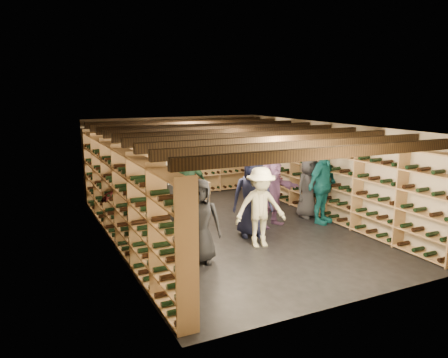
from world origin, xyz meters
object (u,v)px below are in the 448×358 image
Objects in this scene: person_6 at (253,196)px; person_12 at (309,187)px; person_5 at (129,198)px; crate_stack_right at (199,194)px; person_8 at (271,182)px; person_10 at (187,185)px; person_0 at (200,221)px; crate_stack_left at (189,192)px; person_11 at (272,192)px; person_1 at (167,216)px; person_3 at (260,207)px; crate_loose at (197,208)px; person_9 at (166,188)px; person_4 at (323,185)px.

person_6 is 2.09m from person_12.
crate_stack_right is at bearing 16.64° from person_5.
person_10 is (-2.18, 0.44, 0.05)m from person_8.
person_5 is (-0.72, 2.46, -0.02)m from person_0.
crate_stack_right is at bearing -68.80° from crate_stack_left.
crate_stack_right is at bearing 58.23° from person_10.
person_1 is at bearing -175.63° from person_11.
person_8 is (3.60, 2.21, -0.12)m from person_1.
person_11 is (0.84, -2.44, 0.50)m from crate_stack_right.
person_12 is at bearing 40.16° from person_6.
person_3 is at bearing -91.88° from crate_stack_right.
person_11 is (-0.61, -1.02, 0.03)m from person_8.
crate_loose is at bearing -118.37° from crate_stack_right.
person_0 is at bearing -112.43° from crate_stack_right.
crate_stack_right is 1.69m from person_9.
person_10 is (0.55, 0.00, 0.02)m from person_9.
person_1 is at bearing -116.45° from crate_stack_left.
person_10 reaches higher than crate_stack_right.
person_9 is (-1.13, -1.37, 0.51)m from crate_stack_left.
person_0 reaches higher than crate_stack_left.
person_8 is at bearing 58.72° from person_0.
person_12 is (4.36, -0.90, -0.00)m from person_5.
person_5 is at bearing 142.81° from person_11.
person_5 is 0.86× the size of person_6.
person_4 reaches higher than person_10.
crate_loose is 0.31× the size of person_8.
person_1 is (-2.15, -3.64, 0.60)m from crate_stack_right.
person_3 reaches higher than crate_stack_left.
person_10 is (-0.81, 1.87, -0.04)m from person_6.
person_10 is 3.06m from person_12.
person_4 is 3.80m from person_9.
person_3 is 2.62m from person_10.
person_6 reaches higher than person_8.
person_8 is (1.45, -1.43, 0.48)m from crate_stack_right.
person_0 is 2.80m from person_9.
person_9 is at bearing 131.50° from person_4.
person_3 is at bearing 30.14° from person_0.
person_11 is (0.96, 1.09, 0.00)m from person_3.
person_3 is 1.08× the size of person_12.
person_8 is (1.37, 1.43, -0.09)m from person_6.
person_5 is at bearing 141.05° from person_4.
person_10 is (0.83, 2.79, 0.07)m from person_0.
person_4 reaches higher than person_6.
crate_loose is 3.75m from person_1.
person_0 is 3.95m from person_12.
person_3 is at bearing -83.74° from person_9.
person_3 reaches higher than person_5.
crate_loose is 0.31× the size of person_0.
person_0 is at bearing -101.83° from person_10.
person_3 is at bearing -71.75° from person_10.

